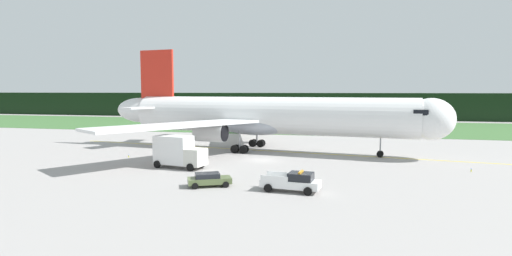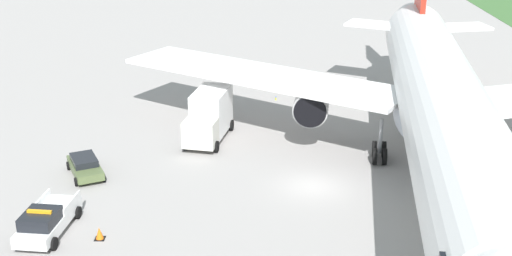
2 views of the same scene
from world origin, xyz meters
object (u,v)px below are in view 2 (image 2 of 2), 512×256
object	(u,v)px
staff_car	(85,166)
apron_cone	(99,233)
catering_truck	(209,116)
ops_pickup_truck	(47,220)
airliner	(441,105)

from	to	relation	value
staff_car	apron_cone	distance (m)	9.14
catering_truck	apron_cone	distance (m)	16.35
staff_car	ops_pickup_truck	bearing A→B (deg)	-0.58
ops_pickup_truck	staff_car	bearing A→B (deg)	179.42
catering_truck	staff_car	size ratio (longest dim) A/B	1.47
airliner	ops_pickup_truck	xyz separation A→B (m)	(7.95, -24.10, -4.40)
airliner	apron_cone	bearing A→B (deg)	-68.09
catering_truck	apron_cone	size ratio (longest dim) A/B	9.07
airliner	catering_truck	world-z (taller)	airliner
ops_pickup_truck	catering_truck	size ratio (longest dim) A/B	0.84
staff_car	catering_truck	bearing A→B (deg)	130.20
catering_truck	apron_cone	world-z (taller)	catering_truck
airliner	catering_truck	bearing A→B (deg)	-113.77
catering_truck	staff_car	world-z (taller)	catering_truck
ops_pickup_truck	catering_truck	distance (m)	17.09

